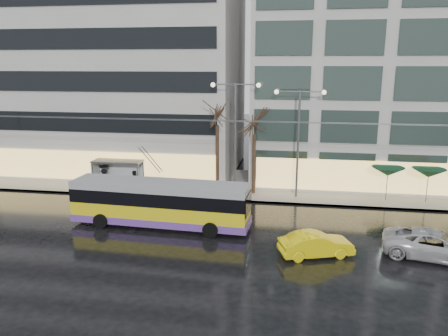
# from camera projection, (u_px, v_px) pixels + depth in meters

# --- Properties ---
(ground) EXTENTS (140.00, 140.00, 0.00)m
(ground) POSITION_uv_depth(u_px,v_px,m) (178.00, 246.00, 26.14)
(ground) COLOR black
(ground) RESTS_ON ground
(sidewalk) EXTENTS (80.00, 10.00, 0.15)m
(sidewalk) POSITION_uv_depth(u_px,v_px,m) (240.00, 184.00, 39.26)
(sidewalk) COLOR gray
(sidewalk) RESTS_ON ground
(kerb) EXTENTS (80.00, 0.10, 0.15)m
(kerb) POSITION_uv_depth(u_px,v_px,m) (232.00, 201.00, 34.50)
(kerb) COLOR slate
(kerb) RESTS_ON ground
(building_left) EXTENTS (34.00, 14.00, 22.00)m
(building_left) POSITION_uv_depth(u_px,v_px,m) (71.00, 58.00, 44.24)
(building_left) COLOR #A2A09B
(building_left) RESTS_ON sidewalk
(building_right) EXTENTS (32.00, 14.00, 25.00)m
(building_right) POSITION_uv_depth(u_px,v_px,m) (439.00, 40.00, 38.49)
(building_right) COLOR #A2A09B
(building_right) RESTS_ON sidewalk
(trolleybus) EXTENTS (12.04, 4.94, 5.53)m
(trolleybus) POSITION_uv_depth(u_px,v_px,m) (160.00, 205.00, 29.03)
(trolleybus) COLOR gold
(trolleybus) RESTS_ON ground
(catenary) EXTENTS (42.24, 5.12, 7.00)m
(catenary) POSITION_uv_depth(u_px,v_px,m) (217.00, 151.00, 32.61)
(catenary) COLOR #595B60
(catenary) RESTS_ON ground
(bus_shelter) EXTENTS (4.20, 1.60, 2.51)m
(bus_shelter) POSITION_uv_depth(u_px,v_px,m) (114.00, 168.00, 37.24)
(bus_shelter) COLOR #595B60
(bus_shelter) RESTS_ON sidewalk
(street_lamp_near) EXTENTS (3.96, 0.36, 9.03)m
(street_lamp_near) POSITION_uv_depth(u_px,v_px,m) (235.00, 123.00, 34.80)
(street_lamp_near) COLOR #595B60
(street_lamp_near) RESTS_ON sidewalk
(street_lamp_far) EXTENTS (3.96, 0.36, 8.53)m
(street_lamp_far) POSITION_uv_depth(u_px,v_px,m) (299.00, 128.00, 34.09)
(street_lamp_far) COLOR #595B60
(street_lamp_far) RESTS_ON sidewalk
(tree_a) EXTENTS (3.20, 3.20, 8.40)m
(tree_a) POSITION_uv_depth(u_px,v_px,m) (217.00, 109.00, 34.97)
(tree_a) COLOR black
(tree_a) RESTS_ON sidewalk
(tree_b) EXTENTS (3.20, 3.20, 7.70)m
(tree_b) POSITION_uv_depth(u_px,v_px,m) (255.00, 118.00, 34.86)
(tree_b) COLOR black
(tree_b) RESTS_ON sidewalk
(parasol_a) EXTENTS (2.50, 2.50, 2.65)m
(parasol_a) POSITION_uv_depth(u_px,v_px,m) (388.00, 172.00, 33.97)
(parasol_a) COLOR #595B60
(parasol_a) RESTS_ON sidewalk
(parasol_b) EXTENTS (2.50, 2.50, 2.65)m
(parasol_b) POSITION_uv_depth(u_px,v_px,m) (429.00, 173.00, 33.50)
(parasol_b) COLOR #595B60
(parasol_b) RESTS_ON sidewalk
(taxi_b) EXTENTS (4.45, 2.76, 1.38)m
(taxi_b) POSITION_uv_depth(u_px,v_px,m) (316.00, 244.00, 24.64)
(taxi_b) COLOR yellow
(taxi_b) RESTS_ON ground
(sedan_silver) EXTENTS (6.02, 3.73, 1.56)m
(sedan_silver) POSITION_uv_depth(u_px,v_px,m) (435.00, 245.00, 24.39)
(sedan_silver) COLOR #B6B6BB
(sedan_silver) RESTS_ON ground
(pedestrian_a) EXTENTS (1.23, 1.25, 2.19)m
(pedestrian_a) POSITION_uv_depth(u_px,v_px,m) (135.00, 171.00, 37.87)
(pedestrian_a) COLOR black
(pedestrian_a) RESTS_ON sidewalk
(pedestrian_b) EXTENTS (1.11, 1.02, 1.85)m
(pedestrian_b) POSITION_uv_depth(u_px,v_px,m) (134.00, 181.00, 36.34)
(pedestrian_b) COLOR black
(pedestrian_b) RESTS_ON sidewalk
(pedestrian_c) EXTENTS (1.21, 0.96, 2.11)m
(pedestrian_c) POSITION_uv_depth(u_px,v_px,m) (104.00, 176.00, 37.47)
(pedestrian_c) COLOR black
(pedestrian_c) RESTS_ON sidewalk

